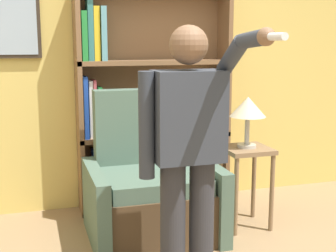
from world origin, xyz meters
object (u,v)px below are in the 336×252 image
bookcase (140,99)px  table_lamp (248,109)px  person_standing (188,146)px  side_table (246,166)px  armchair (151,190)px

bookcase → table_lamp: bearing=-45.6°
person_standing → side_table: person_standing is taller
bookcase → table_lamp: size_ratio=4.84×
side_table → bookcase: bearing=134.4°
bookcase → armchair: bookcase is taller
side_table → table_lamp: bearing=180.0°
armchair → table_lamp: armchair is taller
person_standing → table_lamp: size_ratio=3.91×
armchair → person_standing: (-0.01, -0.92, 0.56)m
bookcase → table_lamp: (0.70, -0.72, -0.02)m
armchair → table_lamp: size_ratio=2.75×
bookcase → armchair: bearing=-96.8°
bookcase → side_table: 1.11m
armchair → side_table: armchair is taller
armchair → table_lamp: (0.78, -0.09, 0.63)m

